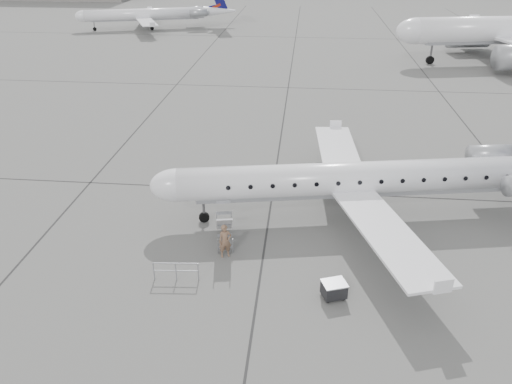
# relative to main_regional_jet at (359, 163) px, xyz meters

# --- Properties ---
(ground) EXTENTS (320.00, 320.00, 0.00)m
(ground) POSITION_rel_main_regional_jet_xyz_m (1.00, -3.87, -3.47)
(ground) COLOR slate
(ground) RESTS_ON ground
(main_regional_jet) EXTENTS (30.22, 24.16, 6.95)m
(main_regional_jet) POSITION_rel_main_regional_jet_xyz_m (0.00, 0.00, 0.00)
(main_regional_jet) COLOR white
(main_regional_jet) RESTS_ON ground
(airstair) EXTENTS (1.30, 2.62, 2.18)m
(airstair) POSITION_rel_main_regional_jet_xyz_m (-7.41, -3.70, -2.38)
(airstair) COLOR white
(airstair) RESTS_ON ground
(passenger) EXTENTS (0.81, 0.68, 1.90)m
(passenger) POSITION_rel_main_regional_jet_xyz_m (-7.15, -5.08, -2.52)
(passenger) COLOR brown
(passenger) RESTS_ON ground
(safety_railing) EXTENTS (2.20, 0.25, 1.00)m
(safety_railing) POSITION_rel_main_regional_jet_xyz_m (-9.27, -7.36, -2.97)
(safety_railing) COLOR #92949A
(safety_railing) RESTS_ON ground
(baggage_cart) EXTENTS (1.29, 1.17, 0.92)m
(baggage_cart) POSITION_rel_main_regional_jet_xyz_m (-1.55, -7.94, -3.01)
(baggage_cart) COLOR black
(baggage_cart) RESTS_ON ground
(bg_regional_left) EXTENTS (30.99, 26.17, 6.94)m
(bg_regional_left) POSITION_rel_main_regional_jet_xyz_m (-31.86, 63.02, -0.00)
(bg_regional_left) COLOR white
(bg_regional_left) RESTS_ON ground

